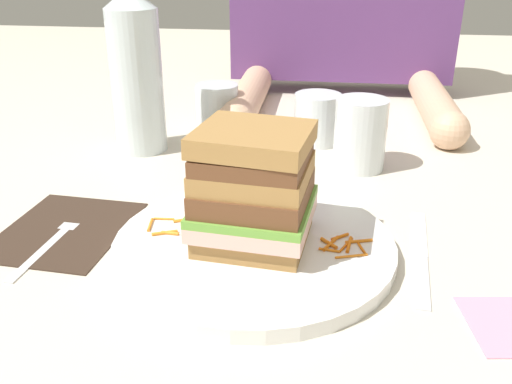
{
  "coord_description": "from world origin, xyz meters",
  "views": [
    {
      "loc": [
        0.07,
        -0.51,
        0.31
      ],
      "look_at": [
        -0.0,
        0.03,
        0.06
      ],
      "focal_mm": 39.2,
      "sensor_mm": 36.0,
      "label": 1
    }
  ],
  "objects_px": {
    "napkin_dark": "(65,229)",
    "juice_glass": "(360,139)",
    "fork": "(55,236)",
    "knife": "(421,257)",
    "empty_tumbler_1": "(317,119)",
    "water_bottle": "(136,69)",
    "sandwich": "(253,186)",
    "empty_tumbler_0": "(217,106)",
    "main_plate": "(252,244)"
  },
  "relations": [
    {
      "from": "napkin_dark",
      "to": "juice_glass",
      "type": "xyz_separation_m",
      "value": [
        0.34,
        0.24,
        0.04
      ]
    },
    {
      "from": "fork",
      "to": "knife",
      "type": "xyz_separation_m",
      "value": [
        0.4,
        0.01,
        -0.0
      ]
    },
    {
      "from": "juice_glass",
      "to": "empty_tumbler_1",
      "type": "relative_size",
      "value": 1.28
    },
    {
      "from": "water_bottle",
      "to": "empty_tumbler_1",
      "type": "height_order",
      "value": "water_bottle"
    },
    {
      "from": "sandwich",
      "to": "knife",
      "type": "distance_m",
      "value": 0.19
    },
    {
      "from": "napkin_dark",
      "to": "fork",
      "type": "height_order",
      "value": "fork"
    },
    {
      "from": "sandwich",
      "to": "water_bottle",
      "type": "height_order",
      "value": "water_bottle"
    },
    {
      "from": "empty_tumbler_0",
      "to": "empty_tumbler_1",
      "type": "xyz_separation_m",
      "value": [
        0.17,
        -0.05,
        0.0
      ]
    },
    {
      "from": "napkin_dark",
      "to": "water_bottle",
      "type": "xyz_separation_m",
      "value": [
        0.01,
        0.27,
        0.13
      ]
    },
    {
      "from": "napkin_dark",
      "to": "empty_tumbler_1",
      "type": "bearing_deg",
      "value": 50.62
    },
    {
      "from": "main_plate",
      "to": "empty_tumbler_1",
      "type": "relative_size",
      "value": 3.72
    },
    {
      "from": "fork",
      "to": "water_bottle",
      "type": "height_order",
      "value": "water_bottle"
    },
    {
      "from": "empty_tumbler_0",
      "to": "empty_tumbler_1",
      "type": "height_order",
      "value": "empty_tumbler_1"
    },
    {
      "from": "sandwich",
      "to": "fork",
      "type": "relative_size",
      "value": 0.78
    },
    {
      "from": "napkin_dark",
      "to": "juice_glass",
      "type": "relative_size",
      "value": 1.62
    },
    {
      "from": "main_plate",
      "to": "napkin_dark",
      "type": "xyz_separation_m",
      "value": [
        -0.22,
        0.02,
        -0.01
      ]
    },
    {
      "from": "sandwich",
      "to": "juice_glass",
      "type": "relative_size",
      "value": 1.28
    },
    {
      "from": "napkin_dark",
      "to": "empty_tumbler_1",
      "type": "relative_size",
      "value": 2.06
    },
    {
      "from": "knife",
      "to": "water_bottle",
      "type": "height_order",
      "value": "water_bottle"
    },
    {
      "from": "sandwich",
      "to": "napkin_dark",
      "type": "distance_m",
      "value": 0.23
    },
    {
      "from": "knife",
      "to": "water_bottle",
      "type": "bearing_deg",
      "value": 144.43
    },
    {
      "from": "napkin_dark",
      "to": "juice_glass",
      "type": "height_order",
      "value": "juice_glass"
    },
    {
      "from": "napkin_dark",
      "to": "empty_tumbler_0",
      "type": "relative_size",
      "value": 2.16
    },
    {
      "from": "sandwich",
      "to": "fork",
      "type": "distance_m",
      "value": 0.23
    },
    {
      "from": "juice_glass",
      "to": "water_bottle",
      "type": "xyz_separation_m",
      "value": [
        -0.33,
        0.04,
        0.08
      ]
    },
    {
      "from": "sandwich",
      "to": "empty_tumbler_0",
      "type": "distance_m",
      "value": 0.43
    },
    {
      "from": "napkin_dark",
      "to": "empty_tumbler_0",
      "type": "distance_m",
      "value": 0.41
    },
    {
      "from": "water_bottle",
      "to": "fork",
      "type": "bearing_deg",
      "value": -91.45
    },
    {
      "from": "napkin_dark",
      "to": "water_bottle",
      "type": "height_order",
      "value": "water_bottle"
    },
    {
      "from": "juice_glass",
      "to": "empty_tumbler_1",
      "type": "distance_m",
      "value": 0.12
    },
    {
      "from": "water_bottle",
      "to": "empty_tumbler_0",
      "type": "xyz_separation_m",
      "value": [
        0.1,
        0.12,
        -0.09
      ]
    },
    {
      "from": "main_plate",
      "to": "empty_tumbler_0",
      "type": "height_order",
      "value": "empty_tumbler_0"
    },
    {
      "from": "fork",
      "to": "empty_tumbler_0",
      "type": "relative_size",
      "value": 2.17
    },
    {
      "from": "knife",
      "to": "empty_tumbler_0",
      "type": "distance_m",
      "value": 0.5
    },
    {
      "from": "juice_glass",
      "to": "empty_tumbler_0",
      "type": "distance_m",
      "value": 0.28
    },
    {
      "from": "water_bottle",
      "to": "knife",
      "type": "bearing_deg",
      "value": -35.57
    },
    {
      "from": "fork",
      "to": "empty_tumbler_1",
      "type": "bearing_deg",
      "value": 52.23
    },
    {
      "from": "empty_tumbler_0",
      "to": "empty_tumbler_1",
      "type": "bearing_deg",
      "value": -17.12
    },
    {
      "from": "sandwich",
      "to": "napkin_dark",
      "type": "height_order",
      "value": "sandwich"
    },
    {
      "from": "sandwich",
      "to": "knife",
      "type": "relative_size",
      "value": 0.65
    },
    {
      "from": "juice_glass",
      "to": "empty_tumbler_1",
      "type": "bearing_deg",
      "value": 121.79
    },
    {
      "from": "fork",
      "to": "knife",
      "type": "relative_size",
      "value": 0.83
    },
    {
      "from": "empty_tumbler_1",
      "to": "water_bottle",
      "type": "bearing_deg",
      "value": -166.17
    },
    {
      "from": "main_plate",
      "to": "empty_tumbler_1",
      "type": "distance_m",
      "value": 0.36
    },
    {
      "from": "juice_glass",
      "to": "empty_tumbler_1",
      "type": "xyz_separation_m",
      "value": [
        -0.06,
        0.1,
        -0.0
      ]
    },
    {
      "from": "napkin_dark",
      "to": "empty_tumbler_0",
      "type": "xyz_separation_m",
      "value": [
        0.1,
        0.39,
        0.04
      ]
    },
    {
      "from": "main_plate",
      "to": "knife",
      "type": "height_order",
      "value": "main_plate"
    },
    {
      "from": "knife",
      "to": "water_bottle",
      "type": "relative_size",
      "value": 0.69
    },
    {
      "from": "main_plate",
      "to": "knife",
      "type": "bearing_deg",
      "value": 2.48
    },
    {
      "from": "knife",
      "to": "main_plate",
      "type": "bearing_deg",
      "value": -177.52
    }
  ]
}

